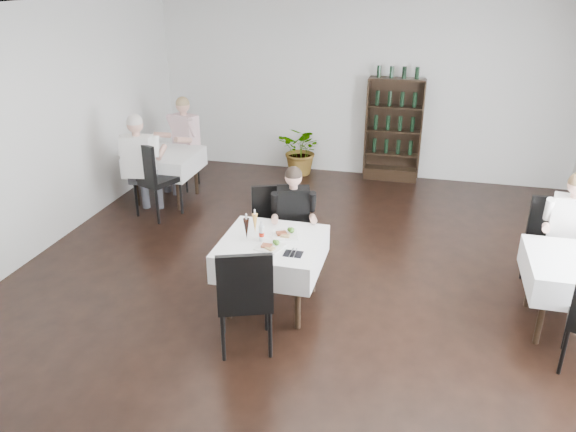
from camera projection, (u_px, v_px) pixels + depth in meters
The scene contains 20 objects.
room_shell at pixel (301, 176), 5.40m from camera, with size 9.00×9.00×9.00m.
wine_shelf at pixel (393, 131), 9.36m from camera, with size 0.90×0.28×1.75m.
main_table at pixel (272, 253), 5.82m from camera, with size 1.03×1.03×0.77m.
left_table at pixel (165, 162), 8.58m from camera, with size 0.98×0.98×0.77m.
potted_tree at pixel (302, 150), 9.77m from camera, with size 0.78×0.68×0.87m, color #1F541C.
main_chair_far at pixel (274, 225), 6.52m from camera, with size 0.63×0.63×1.04m.
main_chair_near at pixel (245, 294), 5.09m from camera, with size 0.64×0.64×1.09m.
left_chair_far at pixel (182, 152), 9.19m from camera, with size 0.50×0.50×1.01m.
left_chair_near at pixel (151, 175), 7.95m from camera, with size 0.68×0.68×1.14m.
right_chair_far at pixel (551, 239), 6.19m from camera, with size 0.50×0.50×1.04m.
diner_main at pixel (293, 215), 6.34m from camera, with size 0.55×0.59×1.33m.
diner_left_far at pixel (182, 137), 8.95m from camera, with size 0.67×0.70×1.50m.
diner_left_near at pixel (141, 158), 7.90m from camera, with size 0.61×0.63×1.53m.
diner_right_far at pixel (569, 228), 5.94m from camera, with size 0.57×0.59×1.40m.
plate_far at pixel (285, 234), 5.86m from camera, with size 0.33×0.33×0.08m.
plate_near at pixel (270, 246), 5.59m from camera, with size 0.30×0.30×0.08m.
pilsner_dark at pixel (246, 229), 5.75m from camera, with size 0.07×0.07×0.28m.
pilsner_lager at pixel (255, 223), 5.89m from camera, with size 0.06×0.06×0.26m.
coke_bottle at pixel (262, 233), 5.71m from camera, with size 0.06×0.06×0.22m.
napkin_cutlery at pixel (293, 254), 5.48m from camera, with size 0.18×0.20×0.02m.
Camera 1 is at (1.13, -4.97, 3.32)m, focal length 35.00 mm.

